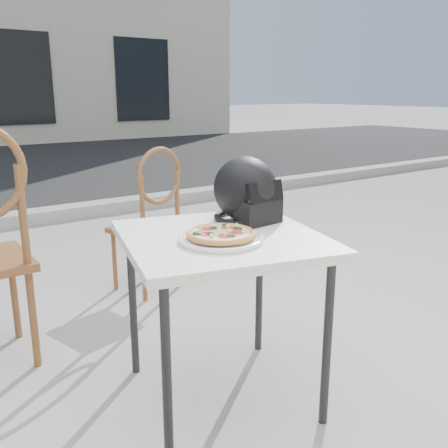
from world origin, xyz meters
TOP-DOWN VIEW (x-y plane):
  - ground at (0.00, 0.00)m, footprint 80.00×80.00m
  - curb at (0.00, 3.00)m, footprint 30.00×0.25m
  - cafe_table_main at (-0.37, -0.53)m, footprint 0.93×0.93m
  - plate at (-0.43, -0.60)m, footprint 0.34×0.34m
  - pizza at (-0.43, -0.60)m, footprint 0.34×0.34m
  - helmet at (-0.15, -0.40)m, footprint 0.30×0.31m
  - cafe_chair_main at (-0.07, 0.69)m, footprint 0.45×0.45m

SIDE VIEW (x-z plane):
  - ground at x=0.00m, z-range 0.00..0.00m
  - curb at x=0.00m, z-range 0.00..0.12m
  - cafe_chair_main at x=-0.07m, z-range 0.05..1.01m
  - cafe_table_main at x=-0.37m, z-range 0.30..1.02m
  - plate at x=-0.43m, z-range 0.72..0.74m
  - pizza at x=-0.43m, z-range 0.74..0.77m
  - helmet at x=-0.15m, z-range 0.71..0.99m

